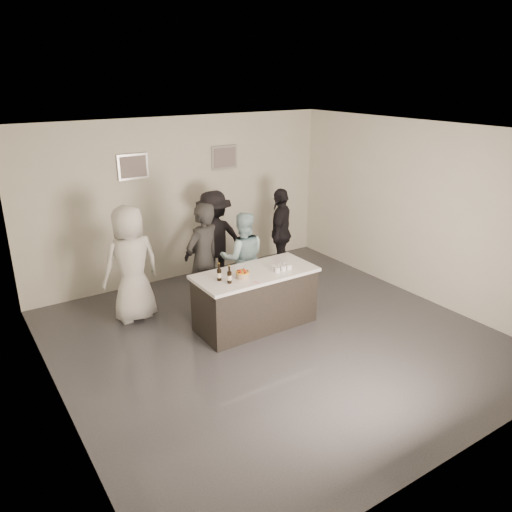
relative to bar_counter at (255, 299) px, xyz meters
name	(u,v)px	position (x,y,z in m)	size (l,w,h in m)	color
floor	(274,338)	(0.01, -0.50, -0.45)	(6.00, 6.00, 0.00)	#3D3D42
ceiling	(277,132)	(0.01, -0.50, 2.55)	(6.00, 6.00, 0.00)	white
wall_back	(182,199)	(0.01, 2.50, 1.05)	(6.00, 0.04, 3.00)	silver
wall_front	(466,331)	(0.01, -3.50, 1.05)	(6.00, 0.04, 3.00)	silver
wall_left	(48,292)	(-2.99, -0.50, 1.05)	(0.04, 6.00, 3.00)	silver
wall_right	(420,212)	(3.01, -0.50, 1.05)	(0.04, 6.00, 3.00)	silver
picture_left	(133,167)	(-0.89, 2.47, 1.75)	(0.54, 0.04, 0.44)	#B2B2B7
picture_right	(224,157)	(0.91, 2.47, 1.75)	(0.54, 0.04, 0.44)	#B2B2B7
bar_counter	(255,299)	(0.00, 0.00, 0.00)	(1.86, 0.86, 0.90)	white
cake	(243,275)	(-0.28, -0.09, 0.49)	(0.20, 0.20, 0.08)	orange
beer_bottle_a	(219,272)	(-0.62, 0.00, 0.58)	(0.07, 0.07, 0.26)	black
beer_bottle_b	(229,275)	(-0.54, -0.16, 0.58)	(0.07, 0.07, 0.26)	black
tumbler_cluster	(281,267)	(0.38, -0.14, 0.49)	(0.30, 0.19, 0.08)	#C36A12
candles	(252,283)	(-0.28, -0.35, 0.45)	(0.24, 0.08, 0.01)	pink
person_main_black	(203,260)	(-0.46, 0.80, 0.48)	(0.68, 0.44, 1.86)	black
person_main_blue	(243,258)	(0.31, 0.85, 0.34)	(0.77, 0.60, 1.58)	#A6CFD9
person_guest_left	(131,264)	(-1.48, 1.26, 0.48)	(0.91, 0.59, 1.86)	silver
person_guest_right	(281,232)	(1.56, 1.51, 0.40)	(1.00, 0.42, 1.71)	black
person_guest_back	(214,239)	(0.26, 1.74, 0.44)	(1.14, 0.66, 1.77)	black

